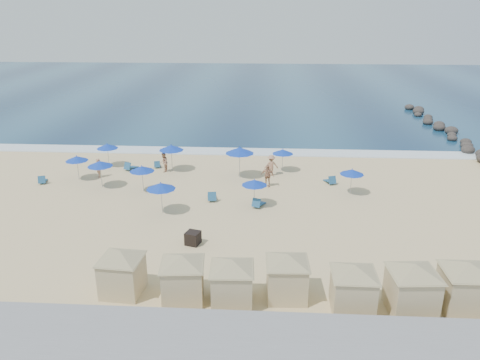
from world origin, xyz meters
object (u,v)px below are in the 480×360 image
at_px(trash_bin, 193,238).
at_px(beachgoer_2, 267,175).
at_px(umbrella_6, 240,150).
at_px(beachgoer_3, 271,165).
at_px(cabana_3, 287,270).
at_px(cabana_4, 354,282).
at_px(umbrella_0, 77,158).
at_px(umbrella_3, 171,148).
at_px(cabana_5, 413,282).
at_px(cabana_1, 183,272).
at_px(umbrella_8, 283,152).
at_px(umbrella_5, 161,186).
at_px(umbrella_4, 142,169).
at_px(umbrella_7, 254,182).
at_px(umbrella_9, 352,172).
at_px(rock_jetty, 443,129).
at_px(beachgoer_1, 164,162).
at_px(cabana_6, 466,280).
at_px(beachgoer_0, 98,168).
at_px(cabana_0, 121,266).
at_px(cabana_2, 232,276).
at_px(umbrella_2, 107,146).
at_px(umbrella_1, 100,164).

xyz_separation_m(trash_bin, beachgoer_2, (4.41, 10.05, 0.52)).
xyz_separation_m(umbrella_6, beachgoer_3, (2.64, 0.67, -1.47)).
bearing_deg(cabana_3, cabana_4, -16.06).
distance_m(umbrella_0, umbrella_3, 7.81).
relative_size(cabana_4, cabana_5, 0.95).
xyz_separation_m(cabana_1, beachgoer_2, (4.00, 15.70, -0.59)).
bearing_deg(umbrella_8, umbrella_5, -132.34).
distance_m(umbrella_4, umbrella_7, 8.98).
height_order(umbrella_5, beachgoer_2, umbrella_5).
distance_m(umbrella_0, umbrella_4, 6.53).
bearing_deg(umbrella_0, umbrella_9, -5.05).
relative_size(cabana_4, umbrella_8, 2.02).
bearing_deg(rock_jetty, beachgoer_1, -151.66).
bearing_deg(cabana_6, umbrella_5, 148.41).
distance_m(rock_jetty, cabana_6, 36.26).
xyz_separation_m(cabana_6, umbrella_7, (-10.17, 11.74, 0.22)).
bearing_deg(umbrella_0, umbrella_5, -36.79).
relative_size(umbrella_7, beachgoer_2, 1.14).
height_order(cabana_4, umbrella_4, cabana_4).
bearing_deg(umbrella_5, trash_bin, -57.34).
height_order(umbrella_9, beachgoer_3, umbrella_9).
distance_m(umbrella_0, beachgoer_0, 1.91).
xyz_separation_m(rock_jetty, cabana_5, (-13.40, -34.85, 1.23)).
distance_m(cabana_0, beachgoer_2, 16.92).
distance_m(cabana_1, cabana_2, 2.41).
distance_m(rock_jetty, umbrella_0, 40.17).
height_order(cabana_5, umbrella_8, cabana_5).
xyz_separation_m(umbrella_9, beachgoer_3, (-6.06, 3.95, -0.90)).
distance_m(cabana_0, beachgoer_0, 18.13).
bearing_deg(umbrella_3, umbrella_7, -44.86).
bearing_deg(umbrella_3, umbrella_5, -83.14).
distance_m(cabana_1, umbrella_3, 19.55).
bearing_deg(umbrella_8, cabana_4, -82.06).
bearing_deg(umbrella_0, umbrella_2, 69.17).
height_order(cabana_5, umbrella_7, cabana_5).
distance_m(cabana_5, umbrella_0, 27.98).
height_order(umbrella_4, beachgoer_1, umbrella_4).
xyz_separation_m(trash_bin, beachgoer_3, (4.73, 12.72, 0.51)).
bearing_deg(beachgoer_1, umbrella_9, 70.64).
bearing_deg(umbrella_2, cabana_1, -62.73).
xyz_separation_m(cabana_1, beachgoer_1, (-4.99, 18.76, -0.65)).
bearing_deg(trash_bin, umbrella_6, 97.70).
distance_m(umbrella_4, beachgoer_3, 10.89).
relative_size(cabana_0, umbrella_1, 1.81).
bearing_deg(cabana_1, umbrella_1, 121.79).
relative_size(cabana_5, umbrella_8, 2.13).
xyz_separation_m(umbrella_6, beachgoer_2, (2.33, -2.00, -1.45)).
height_order(cabana_4, umbrella_7, cabana_4).
bearing_deg(cabana_2, umbrella_0, 130.27).
relative_size(rock_jetty, cabana_0, 6.48).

